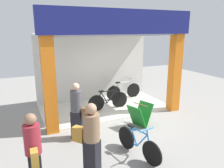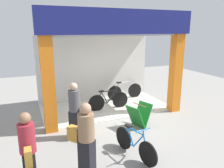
{
  "view_description": "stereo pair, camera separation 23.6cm",
  "coord_description": "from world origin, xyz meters",
  "px_view_note": "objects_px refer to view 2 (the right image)",
  "views": [
    {
      "loc": [
        -3.24,
        -6.5,
        3.15
      ],
      "look_at": [
        0.0,
        0.66,
        1.15
      ],
      "focal_mm": 34.91,
      "sensor_mm": 36.0,
      "label": 1
    },
    {
      "loc": [
        -3.02,
        -6.6,
        3.15
      ],
      "look_at": [
        0.0,
        0.66,
        1.15
      ],
      "focal_mm": 34.91,
      "sensor_mm": 36.0,
      "label": 2
    }
  ],
  "objects_px": {
    "bicycle_inside_1": "(108,101)",
    "pedestrian_2": "(75,110)",
    "bicycle_inside_0": "(125,91)",
    "pedestrian_0": "(28,151)",
    "pedestrian_1": "(85,140)",
    "sandwich_board_sign": "(139,115)",
    "bicycle_parked_0": "(135,144)"
  },
  "relations": [
    {
      "from": "bicycle_inside_1",
      "to": "pedestrian_1",
      "type": "xyz_separation_m",
      "value": [
        -1.97,
        -3.65,
        0.53
      ]
    },
    {
      "from": "bicycle_inside_1",
      "to": "bicycle_parked_0",
      "type": "xyz_separation_m",
      "value": [
        -0.62,
        -3.35,
        -0.03
      ]
    },
    {
      "from": "bicycle_inside_0",
      "to": "pedestrian_2",
      "type": "relative_size",
      "value": 1.03
    },
    {
      "from": "sandwich_board_sign",
      "to": "pedestrian_1",
      "type": "relative_size",
      "value": 0.51
    },
    {
      "from": "pedestrian_1",
      "to": "pedestrian_2",
      "type": "relative_size",
      "value": 1.02
    },
    {
      "from": "sandwich_board_sign",
      "to": "pedestrian_1",
      "type": "distance_m",
      "value": 2.99
    },
    {
      "from": "pedestrian_1",
      "to": "pedestrian_2",
      "type": "height_order",
      "value": "pedestrian_1"
    },
    {
      "from": "sandwich_board_sign",
      "to": "pedestrian_2",
      "type": "distance_m",
      "value": 2.15
    },
    {
      "from": "bicycle_inside_0",
      "to": "pedestrian_0",
      "type": "height_order",
      "value": "pedestrian_0"
    },
    {
      "from": "bicycle_inside_0",
      "to": "pedestrian_0",
      "type": "bearing_deg",
      "value": -133.56
    },
    {
      "from": "bicycle_parked_0",
      "to": "sandwich_board_sign",
      "type": "relative_size",
      "value": 1.76
    },
    {
      "from": "bicycle_inside_1",
      "to": "bicycle_parked_0",
      "type": "height_order",
      "value": "bicycle_inside_1"
    },
    {
      "from": "pedestrian_2",
      "to": "bicycle_parked_0",
      "type": "bearing_deg",
      "value": -53.93
    },
    {
      "from": "pedestrian_0",
      "to": "pedestrian_2",
      "type": "relative_size",
      "value": 0.97
    },
    {
      "from": "bicycle_inside_1",
      "to": "pedestrian_2",
      "type": "relative_size",
      "value": 1.0
    },
    {
      "from": "bicycle_inside_1",
      "to": "bicycle_parked_0",
      "type": "bearing_deg",
      "value": -100.56
    },
    {
      "from": "bicycle_inside_0",
      "to": "pedestrian_2",
      "type": "bearing_deg",
      "value": -136.82
    },
    {
      "from": "pedestrian_1",
      "to": "bicycle_inside_1",
      "type": "bearing_deg",
      "value": 61.66
    },
    {
      "from": "pedestrian_2",
      "to": "bicycle_inside_1",
      "type": "bearing_deg",
      "value": 45.73
    },
    {
      "from": "sandwich_board_sign",
      "to": "pedestrian_0",
      "type": "xyz_separation_m",
      "value": [
        -3.44,
        -1.7,
        0.45
      ]
    },
    {
      "from": "bicycle_inside_0",
      "to": "sandwich_board_sign",
      "type": "bearing_deg",
      "value": -106.72
    },
    {
      "from": "bicycle_inside_0",
      "to": "sandwich_board_sign",
      "type": "xyz_separation_m",
      "value": [
        -0.84,
        -2.81,
        0.01
      ]
    },
    {
      "from": "pedestrian_0",
      "to": "pedestrian_1",
      "type": "xyz_separation_m",
      "value": [
        1.12,
        -0.11,
        0.06
      ]
    },
    {
      "from": "sandwich_board_sign",
      "to": "bicycle_inside_1",
      "type": "bearing_deg",
      "value": 100.7
    },
    {
      "from": "bicycle_inside_0",
      "to": "sandwich_board_sign",
      "type": "distance_m",
      "value": 2.93
    },
    {
      "from": "sandwich_board_sign",
      "to": "bicycle_parked_0",
      "type": "bearing_deg",
      "value": -122.86
    },
    {
      "from": "bicycle_inside_0",
      "to": "bicycle_parked_0",
      "type": "height_order",
      "value": "bicycle_inside_0"
    },
    {
      "from": "sandwich_board_sign",
      "to": "pedestrian_0",
      "type": "distance_m",
      "value": 3.86
    },
    {
      "from": "bicycle_parked_0",
      "to": "pedestrian_0",
      "type": "xyz_separation_m",
      "value": [
        -2.47,
        -0.19,
        0.5
      ]
    },
    {
      "from": "bicycle_inside_0",
      "to": "bicycle_parked_0",
      "type": "bearing_deg",
      "value": -112.83
    },
    {
      "from": "bicycle_inside_0",
      "to": "pedestrian_1",
      "type": "bearing_deg",
      "value": -124.4
    },
    {
      "from": "bicycle_inside_1",
      "to": "pedestrian_0",
      "type": "relative_size",
      "value": 1.03
    }
  ]
}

